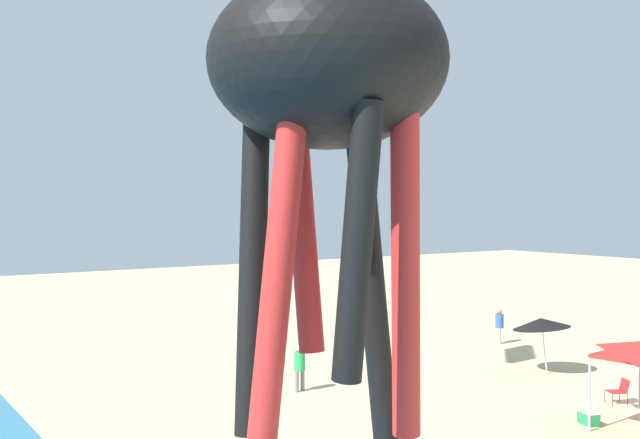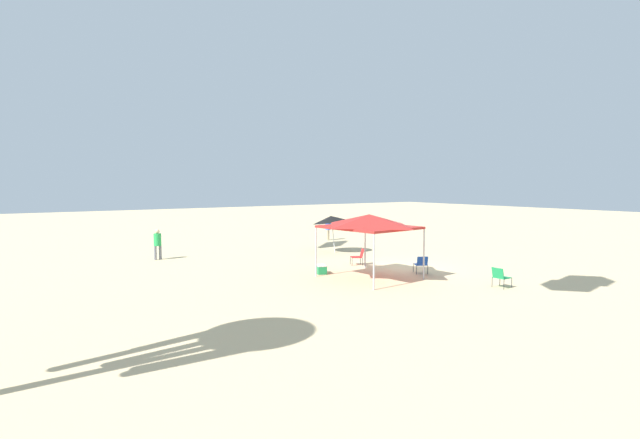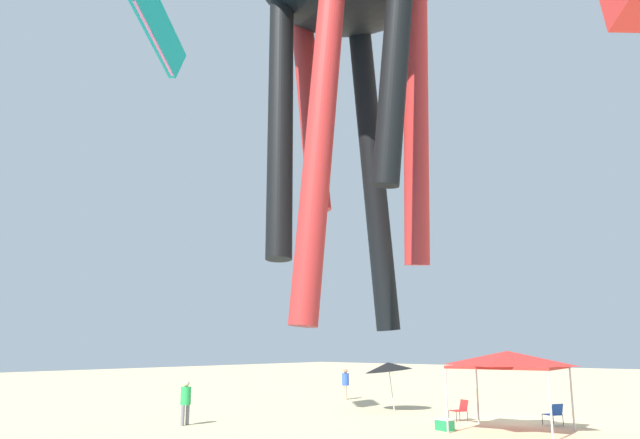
{
  "view_description": "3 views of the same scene",
  "coord_description": "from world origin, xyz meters",
  "px_view_note": "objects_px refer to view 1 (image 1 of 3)",
  "views": [
    {
      "loc": [
        -12.47,
        22.76,
        6.62
      ],
      "look_at": [
        -2.08,
        15.67,
        6.37
      ],
      "focal_mm": 41.07,
      "sensor_mm": 36.0,
      "label": 1
    },
    {
      "loc": [
        -16.57,
        15.67,
        4.09
      ],
      "look_at": [
        -1.17,
        5.29,
        2.67
      ],
      "focal_mm": 26.56,
      "sensor_mm": 36.0,
      "label": 2
    },
    {
      "loc": [
        -10.17,
        23.96,
        3.0
      ],
      "look_at": [
        -2.08,
        14.33,
        5.58
      ],
      "focal_mm": 34.26,
      "sensor_mm": 36.0,
      "label": 3
    }
  ],
  "objects_px": {
    "folding_chair_facing_ocean": "(620,389)",
    "kite_octopus_black": "(328,91)",
    "beach_umbrella": "(541,323)",
    "person_watching_sky": "(300,364)",
    "cooler_box": "(589,418)",
    "person_near_umbrella": "(499,323)"
  },
  "relations": [
    {
      "from": "cooler_box",
      "to": "person_near_umbrella",
      "type": "height_order",
      "value": "person_near_umbrella"
    },
    {
      "from": "beach_umbrella",
      "to": "kite_octopus_black",
      "type": "xyz_separation_m",
      "value": [
        -11.89,
        18.51,
        5.94
      ]
    },
    {
      "from": "kite_octopus_black",
      "to": "folding_chair_facing_ocean",
      "type": "bearing_deg",
      "value": 128.5
    },
    {
      "from": "person_watching_sky",
      "to": "kite_octopus_black",
      "type": "xyz_separation_m",
      "value": [
        -14.9,
        9.19,
        6.95
      ]
    },
    {
      "from": "folding_chair_facing_ocean",
      "to": "kite_octopus_black",
      "type": "relative_size",
      "value": 0.13
    },
    {
      "from": "cooler_box",
      "to": "kite_octopus_black",
      "type": "bearing_deg",
      "value": 115.14
    },
    {
      "from": "cooler_box",
      "to": "kite_octopus_black",
      "type": "relative_size",
      "value": 0.12
    },
    {
      "from": "person_near_umbrella",
      "to": "person_watching_sky",
      "type": "height_order",
      "value": "person_near_umbrella"
    },
    {
      "from": "beach_umbrella",
      "to": "person_watching_sky",
      "type": "relative_size",
      "value": 1.42
    },
    {
      "from": "person_near_umbrella",
      "to": "person_watching_sky",
      "type": "bearing_deg",
      "value": -32.96
    },
    {
      "from": "person_near_umbrella",
      "to": "cooler_box",
      "type": "bearing_deg",
      "value": 11.22
    },
    {
      "from": "beach_umbrella",
      "to": "person_watching_sky",
      "type": "height_order",
      "value": "beach_umbrella"
    },
    {
      "from": "person_near_umbrella",
      "to": "person_watching_sky",
      "type": "xyz_separation_m",
      "value": [
        -2.11,
        12.66,
        -0.0
      ]
    },
    {
      "from": "cooler_box",
      "to": "person_watching_sky",
      "type": "xyz_separation_m",
      "value": [
        8.21,
        5.07,
        0.77
      ]
    },
    {
      "from": "beach_umbrella",
      "to": "person_near_umbrella",
      "type": "bearing_deg",
      "value": -33.12
    },
    {
      "from": "folding_chair_facing_ocean",
      "to": "cooler_box",
      "type": "bearing_deg",
      "value": -45.75
    },
    {
      "from": "folding_chair_facing_ocean",
      "to": "kite_octopus_black",
      "type": "distance_m",
      "value": 20.13
    },
    {
      "from": "cooler_box",
      "to": "kite_octopus_black",
      "type": "distance_m",
      "value": 17.54
    },
    {
      "from": "person_near_umbrella",
      "to": "kite_octopus_black",
      "type": "bearing_deg",
      "value": -4.53
    },
    {
      "from": "cooler_box",
      "to": "person_watching_sky",
      "type": "distance_m",
      "value": 9.68
    },
    {
      "from": "person_near_umbrella",
      "to": "kite_octopus_black",
      "type": "height_order",
      "value": "kite_octopus_black"
    },
    {
      "from": "folding_chair_facing_ocean",
      "to": "cooler_box",
      "type": "relative_size",
      "value": 1.14
    }
  ]
}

